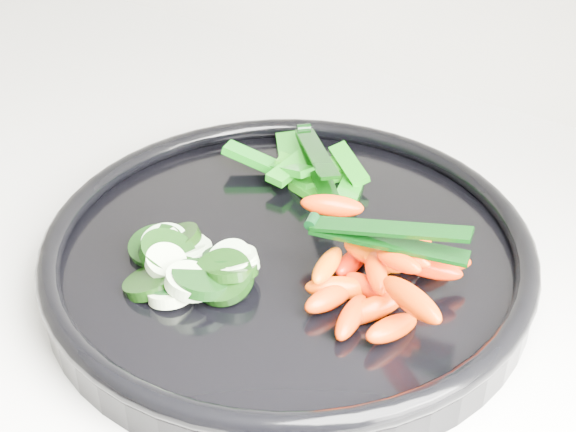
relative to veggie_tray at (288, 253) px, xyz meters
The scene contains 6 objects.
veggie_tray is the anchor object (origin of this frame).
cucumber_pile 0.08m from the veggie_tray, 123.15° to the right, with size 0.13×0.10×0.04m.
carrot_pile 0.09m from the veggie_tray, ahead, with size 0.15×0.14×0.06m.
pepper_pile 0.11m from the veggie_tray, 116.74° to the left, with size 0.13×0.09×0.03m.
tong_carrot 0.10m from the veggie_tray, ahead, with size 0.11×0.04×0.02m.
tong_pepper 0.10m from the veggie_tray, 111.38° to the left, with size 0.09×0.09×0.02m.
Camera 1 is at (0.36, 1.24, 1.33)m, focal length 50.00 mm.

